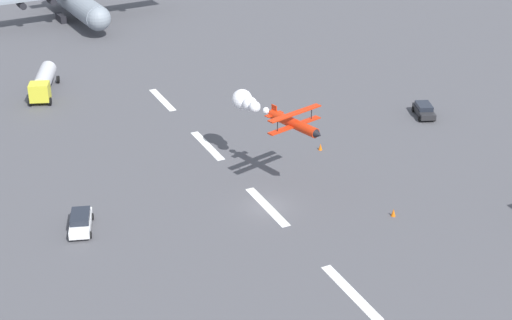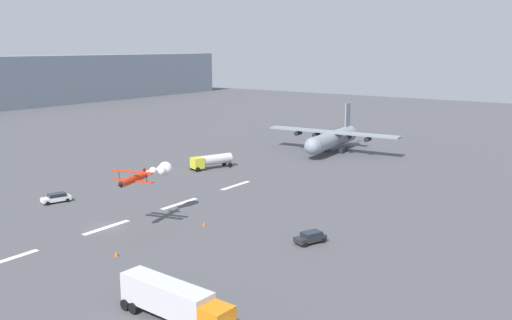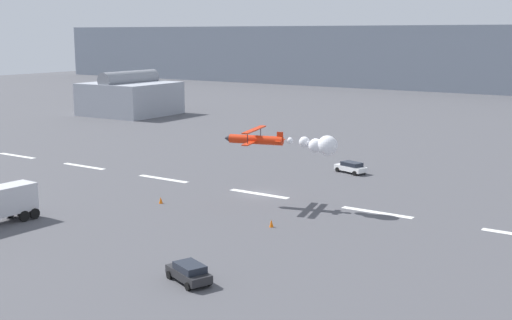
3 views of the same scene
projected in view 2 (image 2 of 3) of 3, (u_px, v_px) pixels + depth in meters
ground_plane at (107, 227)px, 79.21m from camera, size 440.00×440.00×0.00m
runway_stripe_2 at (8, 259)px, 67.29m from camera, size 8.00×0.90×0.01m
runway_stripe_3 at (107, 227)px, 79.21m from camera, size 8.00×0.90×0.01m
runway_stripe_4 at (180, 204)px, 91.12m from camera, size 8.00×0.90×0.01m
runway_stripe_5 at (236, 185)px, 103.03m from camera, size 8.00×0.90×0.01m
cargo_transport_plane at (331, 139)px, 133.61m from camera, size 24.22×32.94×11.14m
stunt_biplane_red at (153, 172)px, 81.73m from camera, size 12.71×6.29×2.38m
semi_truck_orange at (177, 302)px, 51.33m from camera, size 3.50×14.40×3.70m
fuel_tanker_truck at (211, 160)px, 116.87m from camera, size 9.35×5.54×2.90m
followme_car_yellow at (311, 237)px, 72.78m from camera, size 4.58×3.21×1.52m
airport_staff_sedan at (56, 198)px, 91.69m from camera, size 4.90×3.11×1.52m
traffic_cone_near at (116, 253)px, 68.24m from camera, size 0.44×0.44×0.75m
traffic_cone_far at (204, 223)px, 79.81m from camera, size 0.44×0.44×0.75m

